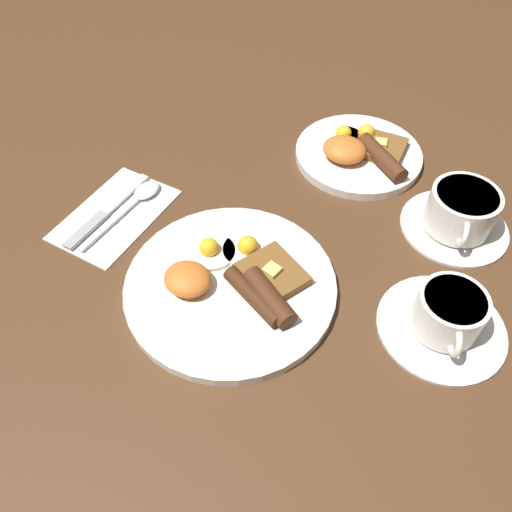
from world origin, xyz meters
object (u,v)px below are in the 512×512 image
Objects in this scene: teacup_near at (446,317)px; teacup_far at (460,214)px; breakfast_plate_far at (359,152)px; spoon at (139,197)px; knife at (104,214)px; breakfast_plate_near at (232,283)px.

teacup_far reaches higher than teacup_near.
breakfast_plate_far is 0.38m from spoon.
knife is 0.06m from spoon.
breakfast_plate_near is at bearing -133.09° from teacup_far.
teacup_far is (0.19, -0.09, 0.02)m from breakfast_plate_far.
spoon is at bearing 178.79° from teacup_near.
teacup_near is (0.27, 0.07, 0.01)m from breakfast_plate_near.
knife is at bearing -132.91° from breakfast_plate_far.
breakfast_plate_far is 1.35× the size of teacup_far.
teacup_far reaches higher than breakfast_plate_near.
teacup_near reaches higher than spoon.
teacup_far is at bearing 98.91° from teacup_near.
teacup_far is 0.92× the size of spoon.
teacup_far is at bearing -65.41° from spoon.
breakfast_plate_far is 1.18× the size of knife.
breakfast_plate_far is 1.31× the size of teacup_near.
breakfast_plate_near is 0.28m from teacup_near.
spoon reaches higher than knife.
breakfast_plate_far is at bearing 128.25° from teacup_near.
breakfast_plate_near is at bearing -93.95° from knife.
teacup_far is at bearing -25.24° from breakfast_plate_far.
breakfast_plate_near is 0.23m from spoon.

